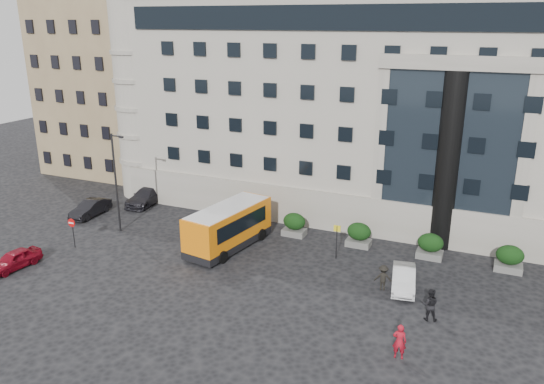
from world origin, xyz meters
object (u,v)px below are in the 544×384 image
(hedge_b, at_px, (294,224))
(parked_car_d, at_px, (187,178))
(hedge_a, at_px, (236,215))
(street_lamp, at_px, (116,179))
(bus_stop_sign, at_px, (337,236))
(hedge_e, at_px, (509,258))
(parked_car_a, at_px, (14,260))
(hedge_c, at_px, (359,234))
(parked_car_b, at_px, (90,208))
(red_truck, at_px, (184,178))
(parked_car_c, at_px, (147,196))
(pedestrian_b, at_px, (430,305))
(no_entry_sign, at_px, (72,227))
(minibus, at_px, (228,225))
(hedge_d, at_px, (430,246))
(pedestrian_c, at_px, (383,278))
(white_taxi, at_px, (404,279))
(pedestrian_a, at_px, (399,341))

(hedge_b, height_order, parked_car_d, hedge_b)
(hedge_a, xyz_separation_m, street_lamp, (-7.94, -4.80, 3.44))
(bus_stop_sign, bearing_deg, hedge_b, 146.93)
(hedge_e, distance_m, parked_car_a, 33.71)
(hedge_c, distance_m, parked_car_b, 23.21)
(red_truck, bearing_deg, parked_car_b, -126.02)
(hedge_a, bearing_deg, bus_stop_sign, -16.42)
(hedge_b, bearing_deg, parked_car_c, 174.16)
(parked_car_c, height_order, pedestrian_b, pedestrian_b)
(no_entry_sign, distance_m, parked_car_d, 17.09)
(hedge_e, relative_size, minibus, 0.23)
(parked_car_b, height_order, pedestrian_b, pedestrian_b)
(hedge_d, distance_m, bus_stop_sign, 6.76)
(hedge_d, xyz_separation_m, parked_car_d, (-25.44, 8.20, -0.25))
(hedge_d, bearing_deg, minibus, -163.70)
(hedge_c, xyz_separation_m, parked_car_b, (-23.01, -3.01, -0.24))
(pedestrian_b, bearing_deg, hedge_b, -45.42)
(parked_car_c, bearing_deg, pedestrian_c, -20.60)
(parked_car_a, relative_size, parked_car_d, 0.76)
(bus_stop_sign, height_order, minibus, minibus)
(bus_stop_sign, relative_size, no_entry_sign, 1.09)
(red_truck, distance_m, white_taxi, 26.02)
(white_taxi, bearing_deg, pedestrian_a, -91.27)
(minibus, bearing_deg, hedge_a, 119.98)
(parked_car_c, relative_size, parked_car_d, 1.05)
(hedge_a, xyz_separation_m, parked_car_a, (-10.25, -13.11, -0.30))
(hedge_a, height_order, parked_car_b, hedge_a)
(hedge_e, relative_size, street_lamp, 0.23)
(parked_car_d, bearing_deg, hedge_b, -22.73)
(hedge_b, height_order, no_entry_sign, no_entry_sign)
(parked_car_d, bearing_deg, pedestrian_c, -25.52)
(pedestrian_a, bearing_deg, hedge_a, -45.07)
(parked_car_b, bearing_deg, pedestrian_a, -21.43)
(parked_car_b, height_order, pedestrian_a, pedestrian_a)
(no_entry_sign, distance_m, red_truck, 14.76)
(street_lamp, distance_m, white_taxi, 22.95)
(minibus, height_order, parked_car_b, minibus)
(hedge_c, relative_size, pedestrian_a, 0.97)
(hedge_a, bearing_deg, hedge_b, 0.00)
(hedge_c, xyz_separation_m, hedge_d, (5.20, 0.00, 0.00))
(hedge_a, height_order, white_taxi, hedge_a)
(hedge_d, relative_size, street_lamp, 0.23)
(no_entry_sign, height_order, red_truck, red_truck)
(white_taxi, bearing_deg, hedge_a, 150.17)
(hedge_d, relative_size, no_entry_sign, 0.79)
(hedge_e, distance_m, parked_car_b, 33.55)
(hedge_e, bearing_deg, white_taxi, -138.78)
(parked_car_b, relative_size, parked_car_c, 0.81)
(hedge_a, distance_m, parked_car_b, 12.97)
(bus_stop_sign, relative_size, pedestrian_c, 1.50)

